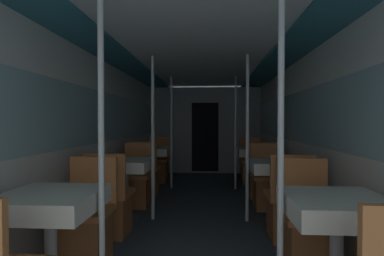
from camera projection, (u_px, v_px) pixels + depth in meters
The scene contains 26 objects.
wall_left at pixel (97, 134), 3.89m from camera, with size 0.05×8.48×2.05m.
wall_right at pixel (307, 135), 3.72m from camera, with size 0.05×8.48×2.05m.
ceiling_panel at pixel (200, 53), 3.78m from camera, with size 2.67×8.48×0.07m.
bulkhead_far at pixel (205, 130), 7.19m from camera, with size 2.62×0.09×2.05m.
dining_table_left_0 at pixel (50, 207), 2.02m from camera, with size 0.63×0.63×0.75m.
chair_left_far_0 at pixel (86, 230), 2.59m from camera, with size 0.44×0.44×0.91m.
support_pole_left_0 at pixel (101, 152), 1.99m from camera, with size 0.04×0.04×2.05m.
dining_table_left_1 at pixel (125, 167), 3.78m from camera, with size 0.63×0.63×0.75m.
chair_left_near_1 at pixel (110, 209), 3.22m from camera, with size 0.44×0.44×0.91m.
chair_left_far_1 at pixel (136, 186), 4.35m from camera, with size 0.44×0.44×0.91m.
support_pole_left_1 at pixel (153, 138), 3.75m from camera, with size 0.04×0.04×2.05m.
dining_table_left_2 at pixel (152, 153), 5.54m from camera, with size 0.63×0.63×0.75m.
chair_left_near_2 at pixel (146, 178), 4.99m from camera, with size 0.44×0.44×0.91m.
chair_left_far_2 at pixel (158, 167), 6.12m from camera, with size 0.44×0.44×0.91m.
support_pole_left_2 at pixel (171, 133), 5.51m from camera, with size 0.04×0.04×2.05m.
dining_table_right_0 at pixel (337, 213), 1.90m from camera, with size 0.63×0.63×0.75m.
chair_right_far_0 at pixel (308, 235), 2.47m from camera, with size 0.44×0.44×0.91m.
support_pole_right_0 at pixel (281, 153), 1.92m from camera, with size 0.04×0.04×2.05m.
dining_table_right_1 at pixel (276, 169), 3.66m from camera, with size 0.63×0.63×0.75m.
chair_right_near_1 at pixel (288, 212), 3.11m from camera, with size 0.44×0.44×0.91m.
chair_right_far_1 at pixel (268, 188), 4.23m from camera, with size 0.44×0.44×0.91m.
support_pole_right_1 at pixel (247, 138), 3.68m from camera, with size 0.04×0.04×2.05m.
dining_table_right_2 at pixel (255, 154), 5.42m from camera, with size 0.63×0.63×0.75m.
chair_right_near_2 at pixel (260, 179), 4.87m from camera, with size 0.44×0.44×0.91m.
chair_right_far_2 at pixel (251, 168), 6.00m from camera, with size 0.44×0.44×0.91m.
support_pole_right_2 at pixel (236, 133), 5.44m from camera, with size 0.04×0.04×2.05m.
Camera 1 is at (0.14, -0.96, 1.23)m, focal length 28.00 mm.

